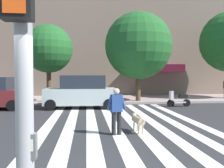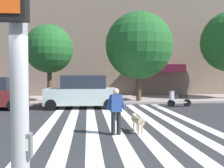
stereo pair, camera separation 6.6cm
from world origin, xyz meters
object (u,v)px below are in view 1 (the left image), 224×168
object	(u,v)px
street_tree_middle	(138,46)
dog_on_leash	(138,120)
parked_car_behind_first	(81,92)
street_tree_nearest	(49,49)
pedestrian_dog_walker	(116,109)
parked_scooter	(179,99)

from	to	relation	value
street_tree_middle	dog_on_leash	world-z (taller)	street_tree_middle
street_tree_middle	dog_on_leash	bearing A→B (deg)	-102.63
parked_car_behind_first	street_tree_nearest	distance (m)	4.57
street_tree_middle	dog_on_leash	distance (m)	10.03
parked_car_behind_first	pedestrian_dog_walker	xyz separation A→B (m)	(1.36, -6.90, -0.09)
parked_car_behind_first	dog_on_leash	xyz separation A→B (m)	(2.18, -6.60, -0.57)
street_tree_nearest	dog_on_leash	xyz separation A→B (m)	(4.59, -9.12, -3.54)
street_tree_nearest	street_tree_middle	size ratio (longest dim) A/B	0.84
parked_scooter	street_tree_nearest	xyz separation A→B (m)	(-8.80, 2.56, 3.50)
street_tree_nearest	street_tree_middle	world-z (taller)	street_tree_middle
parked_scooter	dog_on_leash	size ratio (longest dim) A/B	1.44
dog_on_leash	parked_car_behind_first	bearing A→B (deg)	108.32
parked_car_behind_first	dog_on_leash	distance (m)	6.98
street_tree_nearest	dog_on_leash	size ratio (longest dim) A/B	4.92
street_tree_nearest	dog_on_leash	distance (m)	10.80
parked_car_behind_first	street_tree_nearest	xyz separation A→B (m)	(-2.40, 2.51, 2.97)
parked_car_behind_first	street_tree_middle	world-z (taller)	street_tree_middle
pedestrian_dog_walker	dog_on_leash	bearing A→B (deg)	20.12
pedestrian_dog_walker	street_tree_middle	bearing A→B (deg)	73.02
parked_scooter	street_tree_middle	size ratio (longest dim) A/B	0.25
parked_scooter	dog_on_leash	bearing A→B (deg)	-122.74
street_tree_nearest	pedestrian_dog_walker	bearing A→B (deg)	-68.25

